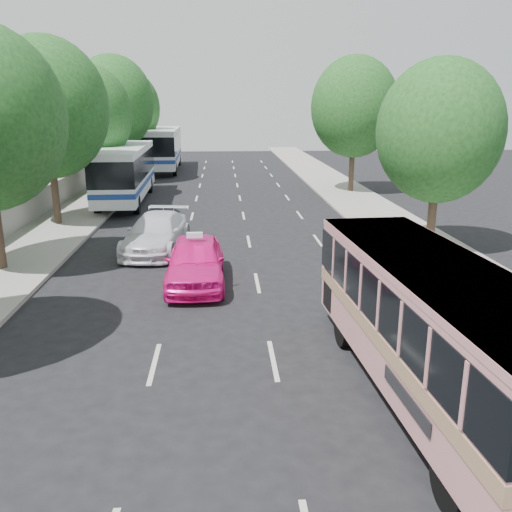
{
  "coord_description": "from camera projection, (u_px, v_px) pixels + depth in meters",
  "views": [
    {
      "loc": [
        -0.18,
        -14.08,
        6.07
      ],
      "look_at": [
        0.82,
        1.82,
        1.6
      ],
      "focal_mm": 38.0,
      "sensor_mm": 36.0,
      "label": 1
    }
  ],
  "objects": [
    {
      "name": "sidewalk_left",
      "position": [
        89.0,
        204.0,
        33.86
      ],
      "size": [
        4.0,
        90.0,
        0.15
      ],
      "primitive_type": "cube",
      "color": "#9E998E",
      "rests_on": "ground"
    },
    {
      "name": "sidewalk_right",
      "position": [
        357.0,
        201.0,
        34.89
      ],
      "size": [
        4.0,
        90.0,
        0.12
      ],
      "primitive_type": "cube",
      "color": "#9E998E",
      "rests_on": "ground"
    },
    {
      "name": "pink_bus",
      "position": [
        433.0,
        318.0,
        11.07
      ],
      "size": [
        2.92,
        9.51,
        2.99
      ],
      "rotation": [
        0.0,
        0.0,
        0.06
      ],
      "color": "#CC8386",
      "rests_on": "ground"
    },
    {
      "name": "pink_taxi",
      "position": [
        195.0,
        261.0,
        18.72
      ],
      "size": [
        2.02,
        4.94,
        1.68
      ],
      "primitive_type": "imported",
      "rotation": [
        0.0,
        0.0,
        0.01
      ],
      "color": "#FA158E",
      "rests_on": "ground"
    },
    {
      "name": "tree_left_d",
      "position": [
        89.0,
        112.0,
        34.22
      ],
      "size": [
        5.52,
        5.52,
        8.6
      ],
      "color": "#38281E",
      "rests_on": "ground"
    },
    {
      "name": "ground",
      "position": [
        231.0,
        329.0,
        15.18
      ],
      "size": [
        120.0,
        120.0,
        0.0
      ],
      "primitive_type": "plane",
      "color": "black",
      "rests_on": "ground"
    },
    {
      "name": "tree_left_f",
      "position": [
        128.0,
        105.0,
        49.49
      ],
      "size": [
        5.88,
        5.88,
        9.16
      ],
      "color": "#38281E",
      "rests_on": "ground"
    },
    {
      "name": "tree_right_far",
      "position": [
        356.0,
        104.0,
        37.08
      ],
      "size": [
        6.0,
        6.0,
        9.35
      ],
      "color": "#38281E",
      "rests_on": "ground"
    },
    {
      "name": "white_pickup",
      "position": [
        156.0,
        233.0,
        23.05
      ],
      "size": [
        2.86,
        5.63,
        1.57
      ],
      "primitive_type": "imported",
      "rotation": [
        0.0,
        0.0,
        -0.13
      ],
      "color": "white",
      "rests_on": "ground"
    },
    {
      "name": "tree_left_e",
      "position": [
        114.0,
        100.0,
        41.7
      ],
      "size": [
        6.3,
        6.3,
        9.82
      ],
      "color": "#38281E",
      "rests_on": "ground"
    },
    {
      "name": "tree_left_c",
      "position": [
        48.0,
        103.0,
        26.4
      ],
      "size": [
        6.0,
        6.0,
        9.35
      ],
      "color": "#38281E",
      "rests_on": "ground"
    },
    {
      "name": "tree_right_near",
      "position": [
        442.0,
        127.0,
        21.93
      ],
      "size": [
        5.1,
        5.1,
        7.95
      ],
      "color": "#38281E",
      "rests_on": "ground"
    },
    {
      "name": "taxi_roof_sign",
      "position": [
        195.0,
        235.0,
        18.47
      ],
      "size": [
        0.55,
        0.18,
        0.18
      ],
      "primitive_type": "cube",
      "rotation": [
        0.0,
        0.0,
        0.01
      ],
      "color": "silver",
      "rests_on": "pink_taxi"
    },
    {
      "name": "tour_coach_rear",
      "position": [
        163.0,
        145.0,
        51.16
      ],
      "size": [
        3.17,
        12.99,
        3.86
      ],
      "rotation": [
        0.0,
        0.0,
        0.03
      ],
      "color": "silver",
      "rests_on": "ground"
    },
    {
      "name": "low_wall",
      "position": [
        59.0,
        191.0,
        33.53
      ],
      "size": [
        0.3,
        90.0,
        1.5
      ],
      "primitive_type": "cube",
      "color": "#9E998E",
      "rests_on": "sidewalk_left"
    },
    {
      "name": "tour_coach_front",
      "position": [
        125.0,
        169.0,
        34.39
      ],
      "size": [
        2.92,
        11.87,
        3.53
      ],
      "rotation": [
        0.0,
        0.0,
        0.03
      ],
      "color": "white",
      "rests_on": "ground"
    }
  ]
}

